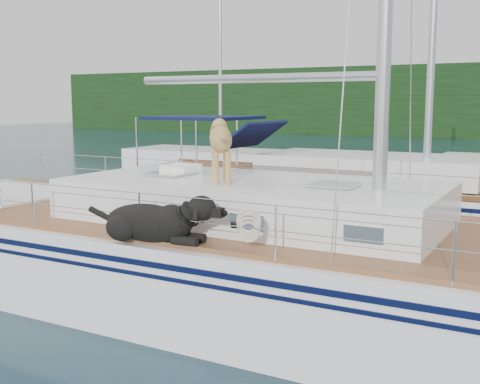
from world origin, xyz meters
The scene contains 4 objects.
ground centered at (0.00, 0.00, 0.00)m, with size 120.00×120.00×0.00m, color black.
main_sailboat centered at (0.09, -0.01, 0.68)m, with size 12.00×3.91×14.01m.
neighbor_sailboat centered at (-0.29, 5.77, 0.63)m, with size 11.00×3.50×13.30m.
bg_boat_west centered at (-8.00, 14.00, 0.45)m, with size 8.00×3.00×11.65m.
Camera 1 is at (4.65, -7.36, 2.89)m, focal length 45.00 mm.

